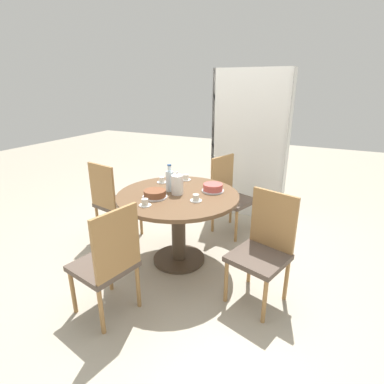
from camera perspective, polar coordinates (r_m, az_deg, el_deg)
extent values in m
plane|color=#B2A893|center=(3.23, -2.48, -12.75)|extent=(14.00, 14.00, 0.00)
cylinder|color=#473828|center=(3.23, -2.48, -12.52)|extent=(0.54, 0.54, 0.03)
cylinder|color=#473828|center=(3.05, -2.58, -6.94)|extent=(0.14, 0.14, 0.67)
cylinder|color=brown|center=(2.91, -2.69, -0.70)|extent=(1.19, 1.19, 0.04)
cylinder|color=#A87A47|center=(3.70, -9.70, -5.12)|extent=(0.03, 0.03, 0.39)
cylinder|color=#A87A47|center=(3.95, -13.34, -3.74)|extent=(0.03, 0.03, 0.39)
cylinder|color=#A87A47|center=(3.49, -13.95, -7.06)|extent=(0.03, 0.03, 0.39)
cylinder|color=#A87A47|center=(3.75, -17.51, -5.44)|extent=(0.03, 0.03, 0.39)
cube|color=brown|center=(3.63, -13.91, -2.18)|extent=(0.49, 0.49, 0.04)
cube|color=#A87A47|center=(3.43, -16.78, 1.02)|extent=(0.40, 0.10, 0.49)
cylinder|color=#A87A47|center=(2.82, -15.39, -14.21)|extent=(0.03, 0.03, 0.39)
cylinder|color=#A87A47|center=(2.67, -21.74, -17.23)|extent=(0.03, 0.03, 0.39)
cylinder|color=#A87A47|center=(2.59, -10.23, -17.23)|extent=(0.03, 0.03, 0.39)
cylinder|color=#A87A47|center=(2.42, -16.90, -20.93)|extent=(0.03, 0.03, 0.39)
cube|color=brown|center=(2.49, -16.56, -13.30)|extent=(0.49, 0.49, 0.04)
cube|color=#A87A47|center=(2.22, -14.14, -9.36)|extent=(0.10, 0.40, 0.49)
cylinder|color=#A87A47|center=(2.62, 6.51, -16.53)|extent=(0.03, 0.03, 0.39)
cylinder|color=#A87A47|center=(2.47, 13.65, -19.56)|extent=(0.03, 0.03, 0.39)
cylinder|color=#A87A47|center=(2.87, 10.91, -13.19)|extent=(0.03, 0.03, 0.39)
cylinder|color=#A87A47|center=(2.74, 17.52, -15.63)|extent=(0.03, 0.03, 0.39)
cube|color=brown|center=(2.54, 12.51, -12.16)|extent=(0.52, 0.52, 0.04)
cube|color=#A87A47|center=(2.57, 15.21, -5.20)|extent=(0.39, 0.14, 0.49)
cylinder|color=#A87A47|center=(3.52, 8.41, -6.44)|extent=(0.03, 0.03, 0.39)
cylinder|color=#A87A47|center=(3.79, 11.69, -4.66)|extent=(0.03, 0.03, 0.39)
cylinder|color=#A87A47|center=(3.72, 3.96, -4.75)|extent=(0.03, 0.03, 0.39)
cylinder|color=#A87A47|center=(3.98, 7.38, -3.19)|extent=(0.03, 0.03, 0.39)
cube|color=brown|center=(3.66, 8.02, -1.61)|extent=(0.53, 0.53, 0.04)
cube|color=#A87A47|center=(3.69, 5.78, 3.07)|extent=(0.15, 0.39, 0.49)
cube|color=silver|center=(4.06, 17.51, 7.98)|extent=(0.04, 0.28, 1.94)
cube|color=silver|center=(4.31, 4.68, 9.45)|extent=(0.04, 0.28, 1.94)
cube|color=silver|center=(4.03, 10.42, 8.49)|extent=(1.00, 0.02, 1.94)
cube|color=silver|center=(4.44, 10.13, -3.33)|extent=(0.93, 0.27, 0.04)
cube|color=silver|center=(4.28, 10.51, 2.42)|extent=(0.93, 0.27, 0.04)
cube|color=silver|center=(4.16, 10.92, 8.79)|extent=(0.93, 0.27, 0.04)
cube|color=silver|center=(4.10, 11.38, 15.44)|extent=(0.93, 0.27, 0.04)
cube|color=silver|center=(4.09, 11.85, 21.95)|extent=(0.93, 0.27, 0.04)
cube|color=orange|center=(4.30, 13.85, -1.90)|extent=(0.36, 0.21, 0.31)
cube|color=#703384|center=(4.43, 6.70, -0.66)|extent=(0.36, 0.21, 0.32)
cube|color=#234793|center=(4.15, 14.20, 4.61)|extent=(0.39, 0.21, 0.38)
cube|color=#B72D28|center=(4.29, 7.16, 5.25)|extent=(0.39, 0.21, 0.34)
cube|color=#703384|center=(4.05, 14.73, 11.13)|extent=(0.39, 0.21, 0.37)
cube|color=gold|center=(4.19, 7.48, 11.70)|extent=(0.39, 0.21, 0.34)
cube|color=beige|center=(4.02, 15.20, 17.77)|extent=(0.41, 0.21, 0.34)
cube|color=#28703D|center=(4.15, 7.93, 18.35)|extent=(0.41, 0.21, 0.35)
cylinder|color=white|center=(2.87, -2.84, 1.39)|extent=(0.12, 0.12, 0.19)
cone|color=white|center=(2.84, -2.88, 3.38)|extent=(0.11, 0.11, 0.02)
sphere|color=white|center=(2.84, -2.89, 3.74)|extent=(0.02, 0.02, 0.02)
cylinder|color=silver|center=(2.96, -4.27, 2.06)|extent=(0.08, 0.08, 0.20)
cylinder|color=silver|center=(2.92, -4.33, 4.48)|extent=(0.03, 0.03, 0.06)
cylinder|color=#2D5184|center=(2.91, -4.35, 5.13)|extent=(0.04, 0.04, 0.01)
cylinder|color=silver|center=(2.83, -7.06, -0.91)|extent=(0.24, 0.24, 0.01)
cylinder|color=brown|center=(2.82, -7.09, -0.24)|extent=(0.21, 0.21, 0.06)
cylinder|color=silver|center=(2.98, 3.99, 0.25)|extent=(0.22, 0.22, 0.01)
cylinder|color=#C65651|center=(2.97, 4.01, 0.94)|extent=(0.19, 0.19, 0.06)
cylinder|color=white|center=(2.65, -8.91, -2.51)|extent=(0.11, 0.11, 0.01)
cylinder|color=silver|center=(2.64, -8.95, -1.87)|extent=(0.06, 0.06, 0.06)
cylinder|color=white|center=(3.25, -5.72, 1.86)|extent=(0.11, 0.11, 0.01)
cylinder|color=silver|center=(3.24, -5.74, 2.39)|extent=(0.06, 0.06, 0.06)
cylinder|color=white|center=(3.32, -1.16, 2.36)|extent=(0.11, 0.11, 0.01)
cylinder|color=silver|center=(3.31, -1.16, 2.88)|extent=(0.06, 0.06, 0.06)
cylinder|color=white|center=(2.73, 0.76, -1.65)|extent=(0.11, 0.11, 0.01)
cylinder|color=silver|center=(2.71, 0.76, -1.02)|extent=(0.06, 0.06, 0.06)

